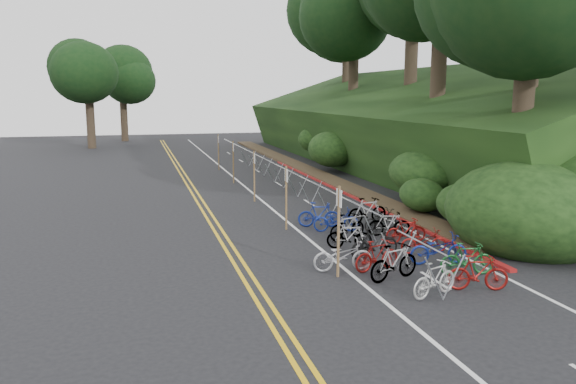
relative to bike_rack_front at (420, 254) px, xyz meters
name	(u,v)px	position (x,y,z in m)	size (l,w,h in m)	color
ground	(310,269)	(-2.49, 2.17, -0.88)	(120.00, 120.00, 0.00)	black
road_markings	(259,205)	(-1.86, 12.26, -0.88)	(7.47, 80.00, 0.01)	gold
red_curb	(344,192)	(3.21, 14.17, -0.83)	(0.25, 28.00, 0.10)	maroon
embankment	(408,134)	(10.47, 21.21, 1.68)	(14.30, 48.14, 9.11)	black
tree_cluster	(350,2)	(7.27, 24.20, 10.58)	(32.44, 54.03, 18.37)	#2D2319
bike_rack_front	(420,254)	(0.00, 0.00, 0.00)	(1.17, 2.79, 1.23)	gray
bike_racks_rest	(291,177)	(0.51, 15.17, -0.03)	(1.14, 23.00, 1.17)	gray
signpost_near	(339,226)	(-1.94, 1.22, 0.64)	(0.08, 0.40, 2.68)	brown
signposts_rest	(243,165)	(-1.89, 16.17, 0.55)	(0.08, 18.40, 2.50)	brown
bike_front	(343,255)	(-1.61, 1.71, -0.41)	(1.81, 0.63, 0.95)	#9E9EA3
bike_valet	(388,237)	(0.63, 3.35, -0.40)	(3.15, 9.94, 1.10)	beige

